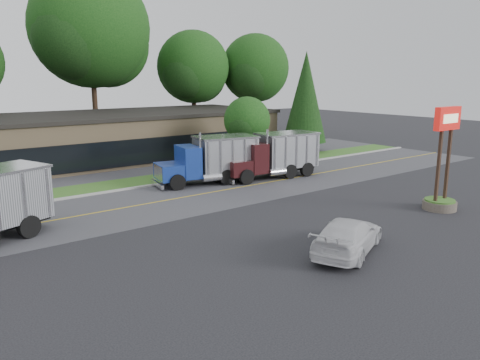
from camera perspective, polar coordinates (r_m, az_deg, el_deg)
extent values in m
plane|color=#2F2F34|center=(23.26, 4.52, -6.57)|extent=(140.00, 140.00, 0.00)
cube|color=#515156|center=(30.24, -6.97, -2.15)|extent=(60.00, 8.00, 0.02)
cube|color=gold|center=(30.24, -6.97, -2.15)|extent=(60.00, 0.12, 0.01)
cube|color=#9E9E99|center=(33.83, -10.62, -0.71)|extent=(60.00, 0.30, 0.12)
cube|color=#316623|center=(35.41, -11.95, -0.18)|extent=(60.00, 3.40, 0.03)
cube|color=#515156|center=(39.89, -15.09, 1.06)|extent=(60.00, 7.00, 0.02)
cube|color=tan|center=(45.82, -15.84, 4.97)|extent=(32.00, 12.00, 4.00)
cylinder|color=#6B6054|center=(29.73, 23.14, -2.83)|extent=(1.90, 1.90, 0.50)
cylinder|color=#316623|center=(29.66, 23.18, -2.27)|extent=(1.70, 1.70, 0.10)
cube|color=#332116|center=(28.81, 23.04, 1.51)|extent=(0.16, 0.16, 5.00)
cube|color=#332116|center=(29.68, 24.00, 1.72)|extent=(0.16, 0.16, 5.00)
cube|color=red|center=(28.91, 23.99, 6.88)|extent=(2.20, 0.35, 1.30)
cube|color=beige|center=(28.82, 24.32, 6.84)|extent=(1.50, 0.04, 0.50)
cube|color=beige|center=(29.00, 23.66, 6.92)|extent=(1.50, 0.04, 0.50)
cylinder|color=#382619|center=(53.83, -17.17, 7.43)|extent=(0.56, 0.56, 6.80)
sphere|color=#0F360E|center=(53.91, -17.82, 17.23)|extent=(12.43, 12.43, 12.43)
sphere|color=#0F360E|center=(56.08, -15.96, 15.54)|extent=(9.32, 9.32, 9.32)
sphere|color=black|center=(52.06, -19.36, 16.04)|extent=(8.55, 8.55, 8.55)
cylinder|color=#382619|center=(58.34, -5.59, 7.24)|extent=(0.56, 0.56, 4.73)
sphere|color=#0F360E|center=(58.12, -5.73, 13.56)|extent=(8.65, 8.65, 8.65)
sphere|color=#0F360E|center=(59.89, -4.92, 12.50)|extent=(6.49, 6.49, 6.49)
sphere|color=black|center=(56.71, -6.45, 12.75)|extent=(5.95, 5.95, 5.95)
cylinder|color=#382619|center=(61.38, 1.81, 7.53)|extent=(0.56, 0.56, 4.69)
sphere|color=#0F360E|center=(61.17, 1.85, 13.48)|extent=(8.58, 8.58, 8.58)
sphere|color=#0F360E|center=(63.01, 2.36, 12.47)|extent=(6.43, 6.43, 6.43)
sphere|color=black|center=(59.69, 1.33, 12.74)|extent=(5.90, 5.90, 5.90)
cylinder|color=#382619|center=(49.36, 7.80, 4.07)|extent=(0.44, 0.44, 1.00)
cone|color=black|center=(48.89, 7.98, 10.00)|extent=(4.48, 4.48, 9.16)
cylinder|color=#382619|center=(40.44, 0.84, 3.19)|extent=(0.56, 0.56, 2.16)
sphere|color=#0F360E|center=(40.07, 0.85, 7.34)|extent=(3.95, 3.95, 3.95)
sphere|color=#0F360E|center=(40.96, 1.24, 6.75)|extent=(2.96, 2.96, 2.96)
sphere|color=black|center=(39.44, 0.48, 6.72)|extent=(2.72, 2.72, 2.72)
cylinder|color=black|center=(24.15, -26.38, -5.73)|extent=(1.15, 0.70, 1.10)
cube|color=black|center=(34.16, -3.63, 0.59)|extent=(7.14, 2.34, 0.28)
cube|color=navy|center=(33.00, -8.57, 1.03)|extent=(2.10, 2.58, 1.10)
cube|color=navy|center=(33.33, -6.34, 2.25)|extent=(1.67, 2.59, 2.20)
cube|color=black|center=(33.09, -7.23, 2.86)|extent=(0.46, 2.07, 0.90)
cube|color=silver|center=(34.39, -1.77, 3.14)|extent=(4.63, 3.26, 2.50)
cube|color=silver|center=(34.20, -1.79, 5.29)|extent=(4.81, 3.44, 0.12)
cylinder|color=black|center=(34.23, -8.90, 0.49)|extent=(1.15, 0.55, 1.10)
cylinder|color=black|center=(32.09, -7.64, -0.27)|extent=(1.15, 0.55, 1.10)
cylinder|color=black|center=(35.80, -2.09, 1.15)|extent=(1.15, 0.55, 1.10)
cylinder|color=black|center=(33.76, -0.46, 0.47)|extent=(1.15, 0.55, 1.10)
cube|color=black|center=(36.12, 4.00, 1.23)|extent=(7.52, 1.85, 0.28)
cube|color=black|center=(34.29, -0.44, 1.59)|extent=(2.04, 2.49, 1.10)
cube|color=black|center=(34.93, 1.62, 2.79)|extent=(1.56, 2.53, 2.20)
cube|color=black|center=(34.57, 0.83, 3.36)|extent=(0.30, 2.09, 0.90)
cube|color=silver|center=(36.62, 5.70, 3.66)|extent=(4.72, 2.99, 2.50)
cube|color=silver|center=(36.45, 5.74, 5.68)|extent=(4.88, 3.16, 0.12)
cylinder|color=black|center=(35.45, -1.16, 1.04)|extent=(1.13, 0.47, 1.10)
cylinder|color=black|center=(33.51, 0.80, 0.38)|extent=(1.13, 0.47, 1.10)
cylinder|color=black|center=(37.97, 5.01, 1.76)|extent=(1.13, 0.47, 1.10)
cylinder|color=black|center=(36.17, 7.15, 1.18)|extent=(1.13, 0.47, 1.10)
imported|color=silver|center=(21.18, 12.99, -6.62)|extent=(5.65, 4.07, 1.52)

